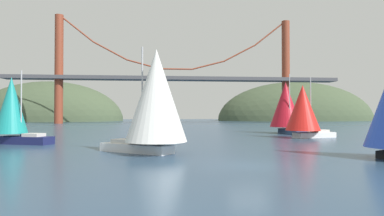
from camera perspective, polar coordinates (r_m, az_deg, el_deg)
ground_plane at (r=22.16m, az=9.58°, el=-9.67°), size 360.00×360.00×0.00m
headland_left at (r=163.78m, az=-23.09°, el=-2.06°), size 65.09×44.00×35.74m
headland_right at (r=169.45m, az=17.27°, el=-2.05°), size 75.99×44.00×37.37m
suspension_bridge at (r=117.07m, az=-2.74°, el=5.66°), size 115.18×6.00×36.98m
sailboat_crimson_sail at (r=58.96m, az=15.74°, el=0.37°), size 5.59×8.60×9.95m
sailboat_teal_sail at (r=42.32m, az=-28.24°, el=-0.20°), size 7.31×4.95×8.16m
sailboat_white_mainsail at (r=28.09m, az=-6.29°, el=1.73°), size 8.69×7.75×9.12m
sailboat_red_spinnaker at (r=48.30m, az=18.50°, el=-0.23°), size 8.02×5.78×8.39m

